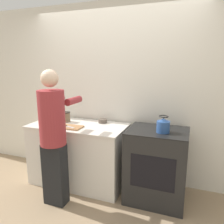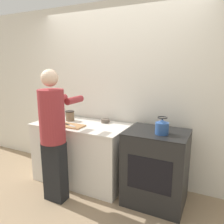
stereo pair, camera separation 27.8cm
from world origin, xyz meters
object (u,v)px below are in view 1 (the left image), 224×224
(oven, at_px, (156,165))
(kettle, at_px, (163,125))
(canister_jar, at_px, (66,117))
(person, at_px, (53,134))
(cutting_board, at_px, (69,127))
(bowl_prep, at_px, (46,118))
(knife, at_px, (68,126))

(oven, bearing_deg, kettle, -47.16)
(kettle, bearing_deg, canister_jar, 172.04)
(person, xyz_separation_m, cutting_board, (-0.03, 0.38, -0.02))
(canister_jar, bearing_deg, bowl_prep, -167.55)
(bowl_prep, bearing_deg, oven, -2.07)
(cutting_board, relative_size, knife, 1.70)
(oven, height_order, kettle, kettle)
(oven, xyz_separation_m, bowl_prep, (-1.70, 0.06, 0.45))
(kettle, bearing_deg, knife, -176.89)
(oven, bearing_deg, cutting_board, -174.09)
(bowl_prep, bearing_deg, person, -46.62)
(kettle, distance_m, bowl_prep, 1.78)
(kettle, bearing_deg, person, -160.60)
(oven, height_order, person, person)
(knife, xyz_separation_m, canister_jar, (-0.20, 0.27, 0.06))
(person, relative_size, canister_jar, 11.08)
(knife, xyz_separation_m, kettle, (1.26, 0.07, 0.12))
(oven, distance_m, canister_jar, 1.48)
(cutting_board, bearing_deg, person, -85.94)
(cutting_board, relative_size, kettle, 1.85)
(person, height_order, cutting_board, person)
(cutting_board, xyz_separation_m, bowl_prep, (-0.51, 0.18, 0.03))
(oven, bearing_deg, person, -156.41)
(kettle, bearing_deg, bowl_prep, 175.62)
(cutting_board, distance_m, canister_jar, 0.33)
(cutting_board, bearing_deg, knife, -89.10)
(person, height_order, canister_jar, person)
(person, distance_m, canister_jar, 0.68)
(canister_jar, bearing_deg, knife, -53.59)
(knife, height_order, kettle, kettle)
(knife, bearing_deg, canister_jar, 144.94)
(cutting_board, bearing_deg, canister_jar, 128.40)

